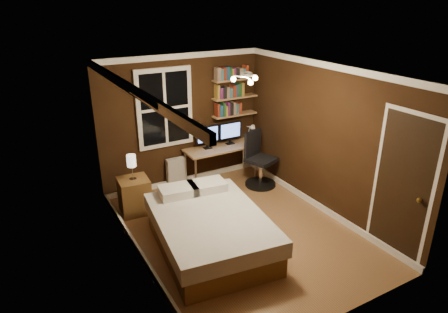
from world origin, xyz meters
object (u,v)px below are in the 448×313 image
bed (210,230)px  desk (221,150)px  nightstand (135,196)px  monitor_left (208,137)px  monitor_right (230,133)px  radiator (176,172)px  desk_lamp (250,133)px  bedside_lamp (132,167)px  office_chair (259,165)px

bed → desk: bearing=63.9°
nightstand → desk: size_ratio=0.42×
bed → monitor_left: monitor_left is taller
monitor_left → monitor_right: 0.50m
nightstand → monitor_right: monitor_right is taller
radiator → desk: desk is taller
monitor_right → radiator: bearing=174.2°
bed → desk_lamp: bearing=51.5°
desk → bedside_lamp: bearing=-168.0°
monitor_right → desk_lamp: monitor_right is taller
radiator → desk_lamp: desk_lamp is taller
radiator → desk: size_ratio=0.39×
monitor_right → office_chair: (0.27, -0.63, -0.50)m
radiator → desk_lamp: size_ratio=1.28×
bedside_lamp → monitor_right: 2.20m
bed → monitor_left: size_ratio=4.64×
bed → monitor_left: bearing=70.3°
desk → office_chair: (0.51, -0.56, -0.21)m
monitor_left → office_chair: monitor_left is taller
bedside_lamp → office_chair: 2.46m
radiator → monitor_left: size_ratio=1.19×
bedside_lamp → desk_lamp: size_ratio=0.99×
bedside_lamp → desk: bearing=12.0°
nightstand → radiator: (1.02, 0.59, -0.02)m
nightstand → bedside_lamp: bearing=0.0°
monitor_left → office_chair: (0.77, -0.63, -0.50)m
office_chair → radiator: bearing=131.9°
desk_lamp → office_chair: size_ratio=0.41×
bed → nightstand: size_ratio=3.63×
monitor_left → desk: bearing=-15.8°
desk_lamp → office_chair: 0.66m
bedside_lamp → desk_lamp: 2.51m
bedside_lamp → office_chair: (2.42, -0.15, -0.41)m
desk_lamp → monitor_right: bearing=150.0°
nightstand → desk: desk is taller
bedside_lamp → office_chair: bearing=-3.7°
monitor_left → monitor_right: same height
desk → desk_lamp: (0.59, -0.13, 0.28)m
monitor_right → office_chair: monitor_right is taller
desk_lamp → radiator: bearing=168.0°
radiator → desk_lamp: bearing=-12.0°
bed → monitor_right: (1.53, 2.04, 0.62)m
bedside_lamp → radiator: bearing=30.2°
nightstand → desk: (1.91, 0.41, 0.33)m
nightstand → monitor_right: 2.29m
nightstand → radiator: nightstand is taller
monitor_left → desk_lamp: bearing=-13.2°
bed → nightstand: bed is taller
bedside_lamp → bed: bearing=-68.4°
radiator → bed: bearing=-100.6°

